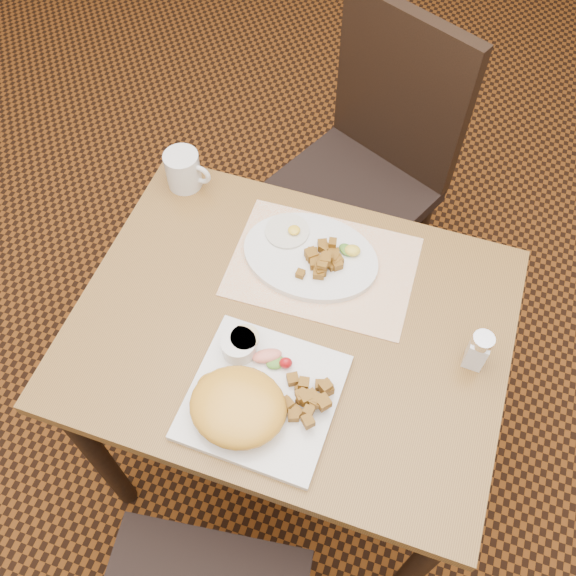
{
  "coord_description": "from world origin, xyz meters",
  "views": [
    {
      "loc": [
        0.21,
        -0.63,
        1.92
      ],
      "look_at": [
        -0.02,
        0.04,
        0.82
      ],
      "focal_mm": 40.0,
      "sensor_mm": 36.0,
      "label": 1
    }
  ],
  "objects_px": {
    "plate_square": "(263,397)",
    "plate_oval": "(310,256)",
    "table": "(291,348)",
    "salt_shaker": "(478,350)",
    "chair_far": "(368,161)",
    "coffee_mug": "(184,170)"
  },
  "relations": [
    {
      "from": "table",
      "to": "coffee_mug",
      "type": "bearing_deg",
      "value": 141.71
    },
    {
      "from": "table",
      "to": "plate_oval",
      "type": "xyz_separation_m",
      "value": [
        -0.01,
        0.17,
        0.12
      ]
    },
    {
      "from": "coffee_mug",
      "to": "salt_shaker",
      "type": "bearing_deg",
      "value": -18.95
    },
    {
      "from": "plate_square",
      "to": "plate_oval",
      "type": "xyz_separation_m",
      "value": [
        -0.01,
        0.35,
        0.0
      ]
    },
    {
      "from": "chair_far",
      "to": "salt_shaker",
      "type": "distance_m",
      "value": 0.81
    },
    {
      "from": "table",
      "to": "plate_oval",
      "type": "distance_m",
      "value": 0.21
    },
    {
      "from": "plate_square",
      "to": "salt_shaker",
      "type": "relative_size",
      "value": 2.8
    },
    {
      "from": "table",
      "to": "salt_shaker",
      "type": "distance_m",
      "value": 0.41
    },
    {
      "from": "chair_far",
      "to": "plate_oval",
      "type": "bearing_deg",
      "value": 112.79
    },
    {
      "from": "salt_shaker",
      "to": "chair_far",
      "type": "bearing_deg",
      "value": 119.03
    },
    {
      "from": "plate_oval",
      "to": "coffee_mug",
      "type": "relative_size",
      "value": 2.67
    },
    {
      "from": "salt_shaker",
      "to": "coffee_mug",
      "type": "distance_m",
      "value": 0.78
    },
    {
      "from": "chair_far",
      "to": "coffee_mug",
      "type": "height_order",
      "value": "chair_far"
    },
    {
      "from": "plate_oval",
      "to": "salt_shaker",
      "type": "relative_size",
      "value": 3.05
    },
    {
      "from": "plate_square",
      "to": "plate_oval",
      "type": "relative_size",
      "value": 0.92
    },
    {
      "from": "table",
      "to": "plate_square",
      "type": "relative_size",
      "value": 3.21
    },
    {
      "from": "chair_far",
      "to": "salt_shaker",
      "type": "bearing_deg",
      "value": 143.3
    },
    {
      "from": "chair_far",
      "to": "salt_shaker",
      "type": "height_order",
      "value": "chair_far"
    },
    {
      "from": "chair_far",
      "to": "coffee_mug",
      "type": "relative_size",
      "value": 8.5
    },
    {
      "from": "plate_oval",
      "to": "coffee_mug",
      "type": "height_order",
      "value": "coffee_mug"
    },
    {
      "from": "table",
      "to": "salt_shaker",
      "type": "bearing_deg",
      "value": 5.17
    },
    {
      "from": "plate_oval",
      "to": "chair_far",
      "type": "bearing_deg",
      "value": 88.52
    }
  ]
}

